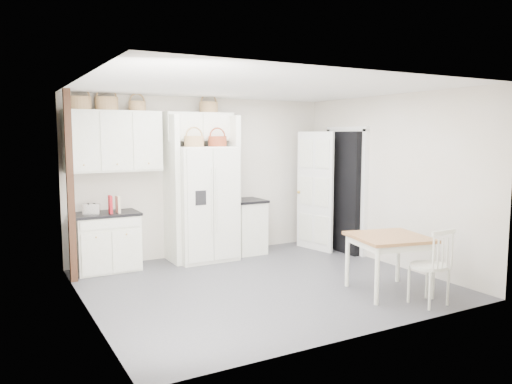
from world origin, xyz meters
TOP-DOWN VIEW (x-y plane):
  - floor at (0.00, 0.00)m, footprint 4.50×4.50m
  - ceiling at (0.00, 0.00)m, footprint 4.50×4.50m
  - wall_back at (0.00, 2.00)m, footprint 4.50×0.00m
  - wall_left at (-2.25, 0.00)m, footprint 0.00×4.00m
  - wall_right at (2.25, 0.00)m, footprint 0.00×4.00m
  - refrigerator at (-0.15, 1.64)m, footprint 0.94×0.75m
  - base_cab_left at (-1.67, 1.70)m, footprint 0.89×0.56m
  - base_cab_right at (0.66, 1.70)m, footprint 0.50×0.60m
  - dining_table at (1.21, -1.09)m, footprint 1.05×1.05m
  - windsor_chair at (1.31, -1.65)m, footprint 0.47×0.43m
  - counter_left at (-1.67, 1.70)m, footprint 0.93×0.60m
  - counter_right at (0.66, 1.70)m, footprint 0.54×0.63m
  - toaster at (-1.89, 1.59)m, footprint 0.26×0.20m
  - cookbook_red at (-1.62, 1.62)m, footprint 0.05×0.17m
  - cookbook_cream at (-1.51, 1.62)m, footprint 0.04×0.16m
  - basket_upper_a at (-1.96, 1.83)m, footprint 0.33×0.33m
  - basket_upper_b at (-1.58, 1.83)m, footprint 0.33×0.33m
  - basket_upper_c at (-1.13, 1.83)m, footprint 0.25×0.25m
  - basket_bridge_b at (0.04, 1.83)m, footprint 0.30×0.30m
  - basket_fridge_a at (-0.34, 1.54)m, footprint 0.31×0.31m
  - basket_fridge_b at (0.06, 1.54)m, footprint 0.30×0.30m
  - upper_cabinet at (-1.50, 1.83)m, footprint 1.40×0.34m
  - bridge_cabinet at (-0.15, 1.83)m, footprint 1.12×0.34m
  - fridge_panel_left at (-0.66, 1.70)m, footprint 0.08×0.60m
  - fridge_panel_right at (0.36, 1.70)m, footprint 0.08×0.60m
  - trim_post at (-2.20, 1.35)m, footprint 0.09×0.09m
  - doorway_void at (2.16, 1.00)m, footprint 0.18×0.85m
  - door_slab at (1.80, 1.33)m, footprint 0.21×0.79m

SIDE VIEW (x-z plane):
  - floor at x=0.00m, z-range 0.00..0.00m
  - dining_table at x=1.21m, z-range 0.00..0.73m
  - base_cab_left at x=-1.67m, z-range 0.00..0.82m
  - base_cab_right at x=0.66m, z-range 0.00..0.87m
  - windsor_chair at x=1.31m, z-range 0.00..0.92m
  - counter_left at x=-1.67m, z-range 0.82..0.86m
  - counter_right at x=0.66m, z-range 0.87..0.91m
  - refrigerator at x=-0.15m, z-range 0.00..1.81m
  - toaster at x=-1.89m, z-range 0.86..1.02m
  - cookbook_cream at x=-1.51m, z-range 0.86..1.11m
  - cookbook_red at x=-1.62m, z-range 0.86..1.12m
  - doorway_void at x=2.16m, z-range 0.00..2.05m
  - door_slab at x=1.80m, z-range 0.00..2.05m
  - fridge_panel_left at x=-0.66m, z-range 0.00..2.30m
  - fridge_panel_right at x=0.36m, z-range 0.00..2.30m
  - wall_back at x=0.00m, z-range -0.95..3.55m
  - wall_left at x=-2.25m, z-range -0.70..3.30m
  - wall_right at x=2.25m, z-range -0.70..3.30m
  - trim_post at x=-2.20m, z-range 0.00..2.60m
  - basket_fridge_b at x=0.06m, z-range 1.81..1.97m
  - basket_fridge_a at x=-0.34m, z-range 1.81..1.98m
  - upper_cabinet at x=-1.50m, z-range 1.45..2.35m
  - bridge_cabinet at x=-0.15m, z-range 1.90..2.35m
  - basket_upper_c at x=-1.13m, z-range 2.35..2.50m
  - basket_bridge_b at x=0.04m, z-range 2.35..2.52m
  - basket_upper_a at x=-1.96m, z-range 2.35..2.54m
  - basket_upper_b at x=-1.58m, z-range 2.35..2.54m
  - ceiling at x=0.00m, z-range 2.60..2.60m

